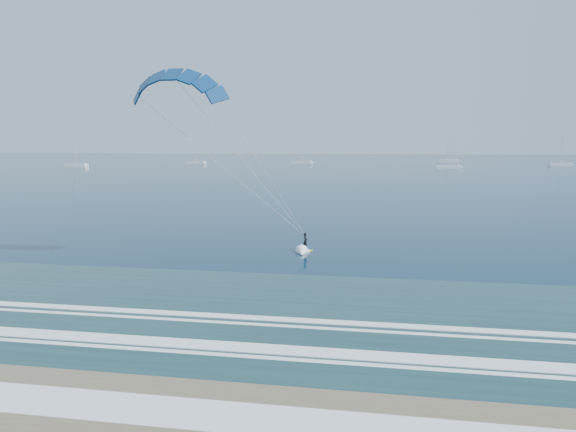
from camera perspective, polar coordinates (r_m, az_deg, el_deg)
The scene contains 8 objects.
ground at distance 19.95m, azimuth -13.26°, elevation -19.88°, with size 900.00×900.00×0.00m, color #083145.
kitesurfer_rig at distance 41.16m, azimuth -5.09°, elevation 6.20°, with size 14.80×9.33×15.83m.
sailboat_0 at distance 222.31m, azimuth -22.48°, elevation 5.22°, with size 9.38×2.40×12.67m.
sailboat_1 at distance 239.07m, azimuth -10.25°, elevation 5.85°, with size 9.40×2.40×12.81m.
sailboat_2 at distance 237.62m, azimuth 1.50°, elevation 5.96°, with size 9.77×2.40×13.03m.
sailboat_3 at distance 200.96m, azimuth 17.39°, elevation 5.22°, with size 9.04×2.40×12.50m.
sailboat_4 at distance 275.40m, azimuth 17.28°, elevation 5.89°, with size 9.79×2.40×13.17m.
sailboat_5 at distance 243.36m, azimuth 28.02°, elevation 5.08°, with size 9.10×2.40×12.36m.
Camera 1 is at (7.05, -16.20, 9.27)m, focal length 32.00 mm.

